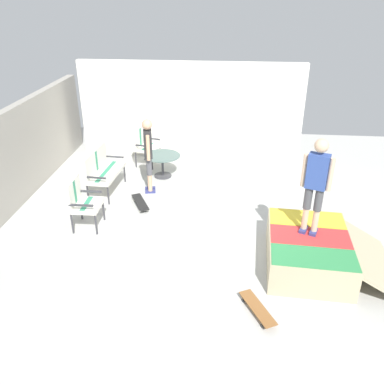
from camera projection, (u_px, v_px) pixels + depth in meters
ground_plane at (197, 229)px, 8.12m from camera, size 12.00×12.00×0.10m
house_facade at (191, 111)px, 10.91m from camera, size 0.23×6.00×2.60m
skate_ramp at (310, 251)px, 6.85m from camera, size 1.89×2.22×0.59m
patio_bench at (101, 167)px, 9.21m from camera, size 1.28×0.63×1.02m
patio_chair_near_house at (144, 143)px, 10.67m from camera, size 0.73×0.68×1.02m
patio_chair_by_wall at (80, 199)px, 7.83m from camera, size 0.63×0.56×1.02m
patio_table at (162, 161)px, 10.06m from camera, size 0.90×0.90×0.57m
person_watching at (148, 150)px, 9.04m from camera, size 0.47×0.29×1.74m
person_skater at (316, 180)px, 6.40m from camera, size 0.32×0.45×1.66m
skateboard_by_bench at (140, 202)px, 8.83m from camera, size 0.80×0.54×0.10m
skateboard_spare at (257, 308)px, 5.92m from camera, size 0.80×0.54×0.10m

